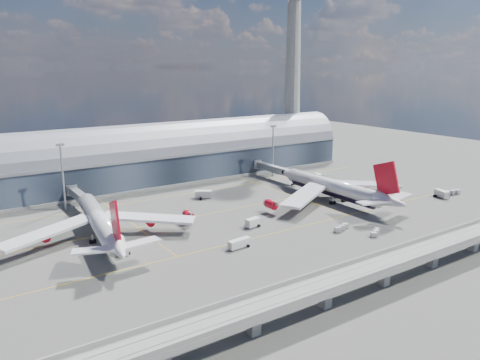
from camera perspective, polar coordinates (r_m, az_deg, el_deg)
ground at (r=162.60m, az=1.90°, el=-5.50°), size 500.00×500.00×0.00m
taxi_lines at (r=180.09m, az=-2.21°, el=-3.59°), size 200.00×80.12×0.01m
terminal at (r=225.52m, az=-9.73°, el=2.71°), size 200.00×30.00×28.00m
control_tower at (r=271.47m, az=6.45°, el=13.19°), size 19.00×19.00×103.00m
guideway at (r=123.42m, az=17.23°, el=-9.89°), size 220.00×8.50×7.20m
floodlight_mast_left at (r=188.13m, az=-20.80°, el=0.56°), size 3.00×0.70×25.70m
floodlight_mast_right at (r=231.08m, az=4.04°, el=3.71°), size 3.00×0.70×25.70m
airliner_left at (r=153.33m, az=-16.65°, el=-5.01°), size 62.85×66.11×20.15m
airliner_right at (r=192.49m, az=11.50°, el=-0.99°), size 65.14×68.06×21.64m
jet_bridge_left at (r=189.41m, az=-19.01°, el=-1.84°), size 4.40×28.00×7.25m
jet_bridge_right at (r=227.96m, az=4.01°, el=1.41°), size 4.40×32.00×7.25m
service_truck_0 at (r=142.84m, az=-14.19°, el=-8.05°), size 3.24×7.29×2.92m
service_truck_1 at (r=160.14m, az=1.55°, el=-5.22°), size 5.65×3.42×3.06m
service_truck_2 at (r=142.34m, az=-0.08°, el=-7.73°), size 7.77×3.04×2.74m
service_truck_3 at (r=212.88m, az=23.37°, el=-1.57°), size 4.21×6.86×3.11m
service_truck_4 at (r=229.21m, az=9.52°, el=0.39°), size 3.85×5.73×3.05m
service_truck_5 at (r=194.95m, az=-4.49°, el=-1.76°), size 7.26×5.74×3.32m
cargo_train_0 at (r=159.18m, az=16.22°, el=-6.17°), size 7.02×4.33×1.58m
cargo_train_1 at (r=160.73m, az=12.26°, el=-5.72°), size 7.54×3.61×1.66m
cargo_train_2 at (r=219.49m, az=24.46°, el=-1.40°), size 8.77×3.35×1.92m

